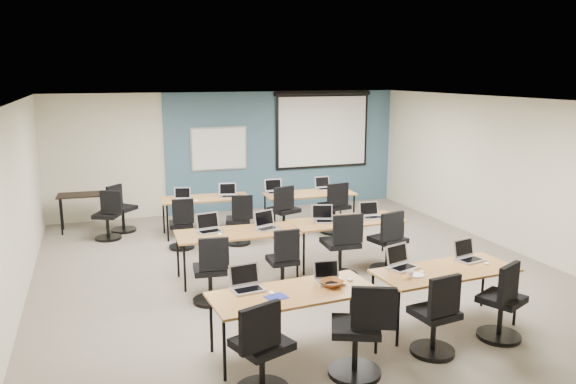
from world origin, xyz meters
name	(u,v)px	position (x,y,z in m)	size (l,w,h in m)	color
floor	(301,274)	(0.00, 0.00, 0.00)	(8.00, 9.00, 0.02)	#6B6354
ceiling	(302,101)	(0.00, 0.00, 2.70)	(8.00, 9.00, 0.02)	white
wall_back	(231,152)	(0.00, 4.50, 1.35)	(8.00, 0.04, 2.70)	beige
wall_front	(504,301)	(0.00, -4.50, 1.35)	(8.00, 0.04, 2.70)	beige
wall_left	(13,211)	(-4.00, 0.00, 1.35)	(0.04, 9.00, 2.70)	beige
wall_right	(514,175)	(4.00, 0.00, 1.35)	(0.04, 9.00, 2.70)	beige
blue_accent_panel	(284,150)	(1.25, 4.47, 1.35)	(5.50, 0.04, 2.70)	#3D5977
whiteboard	(219,149)	(-0.30, 4.43, 1.45)	(1.28, 0.03, 0.98)	#ABB3B9
projector_screen	(323,126)	(2.20, 4.41, 1.89)	(2.40, 0.10, 1.82)	black
training_table_front_left	(294,296)	(-0.97, -2.34, 0.69)	(1.86, 0.77, 0.73)	#A8773D
training_table_front_right	(445,273)	(1.05, -2.28, 0.68)	(1.79, 0.75, 0.73)	olive
training_table_mid_left	(237,235)	(-0.97, 0.21, 0.69)	(1.85, 0.77, 0.73)	brown
training_table_mid_right	(346,222)	(0.91, 0.30, 0.69)	(1.88, 0.78, 0.73)	#A36F35
training_table_back_left	(206,200)	(-0.95, 2.77, 0.68)	(1.70, 0.71, 0.73)	olive
training_table_back_right	(309,195)	(1.12, 2.49, 0.69)	(1.82, 0.76, 0.73)	olive
laptop_0	(247,283)	(-1.44, -2.08, 0.80)	(0.35, 0.30, 0.27)	#A8A8A8
mouse_0	(272,293)	(-1.22, -2.32, 0.74)	(0.06, 0.10, 0.03)	white
task_chair_0	(262,356)	(-1.57, -3.07, 0.43)	(0.58, 0.55, 1.03)	black
laptop_1	(329,277)	(-0.48, -2.18, 0.79)	(0.30, 0.26, 0.23)	#B4B4BE
mouse_1	(350,279)	(-0.23, -2.22, 0.74)	(0.06, 0.10, 0.04)	white
task_chair_1	(359,338)	(-0.51, -3.05, 0.43)	(0.60, 0.56, 1.04)	black
laptop_2	(401,262)	(0.57, -2.02, 0.80)	(0.36, 0.30, 0.27)	#BDBDBD
mouse_2	(421,272)	(0.70, -2.28, 0.74)	(0.05, 0.09, 0.03)	white
task_chair_2	(436,321)	(0.50, -2.92, 0.41)	(0.50, 0.50, 0.99)	black
laptop_3	(468,255)	(1.54, -2.05, 0.79)	(0.34, 0.29, 0.25)	#AFAEB9
mouse_3	(486,263)	(1.65, -2.29, 0.74)	(0.05, 0.09, 0.03)	white
task_chair_3	(502,308)	(1.44, -2.87, 0.41)	(0.55, 0.51, 1.00)	black
laptop_4	(209,227)	(-1.37, 0.38, 0.80)	(0.36, 0.31, 0.27)	#B7B7C5
mouse_4	(220,234)	(-1.26, 0.12, 0.74)	(0.07, 0.10, 0.04)	white
task_chair_4	(211,276)	(-1.56, -0.66, 0.40)	(0.49, 0.49, 0.98)	black
laptop_5	(266,224)	(-0.50, 0.25, 0.80)	(0.36, 0.30, 0.27)	#A9A9A9
mouse_5	(276,228)	(-0.35, 0.16, 0.74)	(0.06, 0.09, 0.03)	white
task_chair_5	(284,265)	(-0.48, -0.54, 0.39)	(0.46, 0.46, 0.95)	black
laptop_6	(324,217)	(0.53, 0.35, 0.79)	(0.35, 0.30, 0.26)	#BDBEBE
mouse_6	(344,222)	(0.80, 0.15, 0.74)	(0.06, 0.10, 0.03)	white
task_chair_6	(342,251)	(0.53, -0.37, 0.44)	(0.58, 0.58, 1.05)	black
laptop_7	(371,214)	(1.37, 0.31, 0.79)	(0.34, 0.29, 0.26)	#B2B2B4
mouse_7	(390,219)	(1.58, 0.05, 0.74)	(0.06, 0.09, 0.03)	white
task_chair_7	(388,246)	(1.34, -0.35, 0.42)	(0.54, 0.54, 1.02)	black
laptop_8	(183,197)	(-1.40, 2.67, 0.79)	(0.31, 0.27, 0.24)	silver
mouse_8	(196,201)	(-1.19, 2.50, 0.74)	(0.06, 0.10, 0.04)	white
task_chair_8	(182,228)	(-1.56, 1.93, 0.39)	(0.46, 0.46, 0.95)	black
laptop_9	(229,193)	(-0.50, 2.71, 0.79)	(0.34, 0.29, 0.26)	#B6B6BD
mouse_9	(236,197)	(-0.40, 2.57, 0.74)	(0.06, 0.09, 0.03)	white
task_chair_9	(239,224)	(-0.52, 1.85, 0.39)	(0.47, 0.47, 0.96)	black
laptop_10	(275,189)	(0.46, 2.75, 0.80)	(0.35, 0.30, 0.27)	#B4B4BB
mouse_10	(290,194)	(0.70, 2.48, 0.74)	(0.06, 0.09, 0.03)	white
task_chair_10	(284,216)	(0.41, 2.04, 0.43)	(0.57, 0.55, 1.03)	black
laptop_11	(324,186)	(1.55, 2.77, 0.79)	(0.33, 0.28, 0.25)	#A5A5AE
mouse_11	(333,190)	(1.67, 2.58, 0.74)	(0.06, 0.10, 0.03)	white
task_chair_11	(335,212)	(1.46, 1.97, 0.43)	(0.56, 0.56, 1.04)	black
blue_mousepad	(276,297)	(-1.20, -2.42, 0.73)	(0.22, 0.18, 0.01)	navy
snack_bowl	(332,283)	(-0.50, -2.32, 0.77)	(0.31, 0.31, 0.07)	olive
snack_plate	(416,275)	(0.59, -2.34, 0.74)	(0.19, 0.19, 0.01)	white
coffee_cup	(410,274)	(0.47, -2.40, 0.78)	(0.08, 0.08, 0.07)	white
utility_table	(83,198)	(-3.21, 3.81, 0.66)	(0.97, 0.54, 0.75)	black
spare_chair_a	(121,212)	(-2.52, 3.45, 0.40)	(0.59, 0.49, 0.97)	black
spare_chair_b	(109,219)	(-2.78, 2.97, 0.40)	(0.53, 0.49, 0.97)	black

